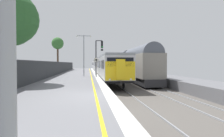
{
  "coord_description": "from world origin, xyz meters",
  "views": [
    {
      "loc": [
        -0.73,
        -10.26,
        1.7
      ],
      "look_at": [
        1.44,
        7.51,
        1.22
      ],
      "focal_mm": 31.17,
      "sensor_mm": 36.0,
      "label": 1
    }
  ],
  "objects_px": {
    "background_tree_left": "(12,21)",
    "background_tree_centre": "(58,44)",
    "freight_train_adjacent_track": "(130,63)",
    "signal_gantry": "(98,53)",
    "platform_lamp_mid": "(84,52)",
    "commuter_train_at_platform": "(100,65)",
    "speed_limit_sign": "(96,64)"
  },
  "relations": [
    {
      "from": "commuter_train_at_platform",
      "to": "signal_gantry",
      "type": "relative_size",
      "value": 12.28
    },
    {
      "from": "freight_train_adjacent_track",
      "to": "signal_gantry",
      "type": "xyz_separation_m",
      "value": [
        -5.48,
        -3.92,
        1.42
      ]
    },
    {
      "from": "freight_train_adjacent_track",
      "to": "background_tree_left",
      "type": "height_order",
      "value": "background_tree_left"
    },
    {
      "from": "speed_limit_sign",
      "to": "background_tree_centre",
      "type": "height_order",
      "value": "background_tree_centre"
    },
    {
      "from": "freight_train_adjacent_track",
      "to": "speed_limit_sign",
      "type": "bearing_deg",
      "value": -128.58
    },
    {
      "from": "freight_train_adjacent_track",
      "to": "commuter_train_at_platform",
      "type": "bearing_deg",
      "value": 104.24
    },
    {
      "from": "background_tree_left",
      "to": "background_tree_centre",
      "type": "bearing_deg",
      "value": 91.75
    },
    {
      "from": "freight_train_adjacent_track",
      "to": "signal_gantry",
      "type": "bearing_deg",
      "value": -144.43
    },
    {
      "from": "commuter_train_at_platform",
      "to": "background_tree_left",
      "type": "xyz_separation_m",
      "value": [
        -9.25,
        -29.59,
        4.04
      ]
    },
    {
      "from": "speed_limit_sign",
      "to": "background_tree_centre",
      "type": "relative_size",
      "value": 0.3
    },
    {
      "from": "signal_gantry",
      "to": "background_tree_centre",
      "type": "height_order",
      "value": "background_tree_centre"
    },
    {
      "from": "freight_train_adjacent_track",
      "to": "speed_limit_sign",
      "type": "xyz_separation_m",
      "value": [
        -5.85,
        -7.33,
        -0.13
      ]
    },
    {
      "from": "signal_gantry",
      "to": "background_tree_centre",
      "type": "distance_m",
      "value": 22.88
    },
    {
      "from": "speed_limit_sign",
      "to": "platform_lamp_mid",
      "type": "xyz_separation_m",
      "value": [
        -1.57,
        2.28,
        1.69
      ]
    },
    {
      "from": "freight_train_adjacent_track",
      "to": "background_tree_centre",
      "type": "height_order",
      "value": "background_tree_centre"
    },
    {
      "from": "background_tree_centre",
      "to": "background_tree_left",
      "type": "bearing_deg",
      "value": -88.25
    },
    {
      "from": "commuter_train_at_platform",
      "to": "background_tree_centre",
      "type": "relative_size",
      "value": 7.62
    },
    {
      "from": "speed_limit_sign",
      "to": "background_tree_left",
      "type": "bearing_deg",
      "value": -138.83
    },
    {
      "from": "signal_gantry",
      "to": "commuter_train_at_platform",
      "type": "bearing_deg",
      "value": 85.73
    },
    {
      "from": "commuter_train_at_platform",
      "to": "background_tree_left",
      "type": "distance_m",
      "value": 31.26
    },
    {
      "from": "background_tree_centre",
      "to": "commuter_train_at_platform",
      "type": "bearing_deg",
      "value": -6.76
    },
    {
      "from": "signal_gantry",
      "to": "platform_lamp_mid",
      "type": "height_order",
      "value": "platform_lamp_mid"
    },
    {
      "from": "signal_gantry",
      "to": "background_tree_left",
      "type": "bearing_deg",
      "value": -128.19
    },
    {
      "from": "background_tree_left",
      "to": "background_tree_centre",
      "type": "distance_m",
      "value": 30.83
    },
    {
      "from": "commuter_train_at_platform",
      "to": "signal_gantry",
      "type": "distance_m",
      "value": 19.83
    },
    {
      "from": "commuter_train_at_platform",
      "to": "signal_gantry",
      "type": "height_order",
      "value": "signal_gantry"
    },
    {
      "from": "freight_train_adjacent_track",
      "to": "platform_lamp_mid",
      "type": "xyz_separation_m",
      "value": [
        -7.42,
        -5.05,
        1.56
      ]
    },
    {
      "from": "speed_limit_sign",
      "to": "background_tree_left",
      "type": "height_order",
      "value": "background_tree_left"
    },
    {
      "from": "commuter_train_at_platform",
      "to": "platform_lamp_mid",
      "type": "relative_size",
      "value": 11.1
    },
    {
      "from": "speed_limit_sign",
      "to": "platform_lamp_mid",
      "type": "distance_m",
      "value": 3.24
    },
    {
      "from": "commuter_train_at_platform",
      "to": "background_tree_centre",
      "type": "height_order",
      "value": "background_tree_centre"
    },
    {
      "from": "background_tree_centre",
      "to": "speed_limit_sign",
      "type": "bearing_deg",
      "value": -71.05
    }
  ]
}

